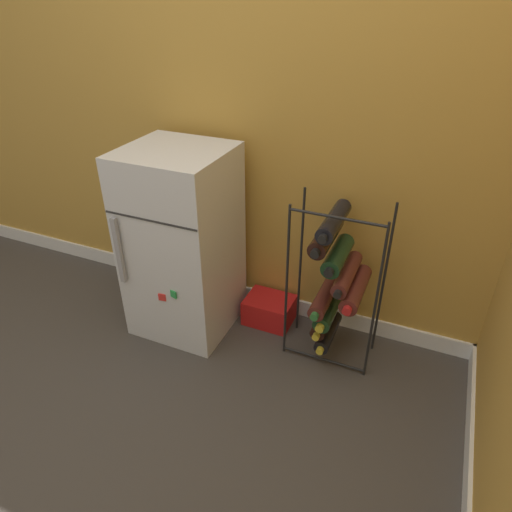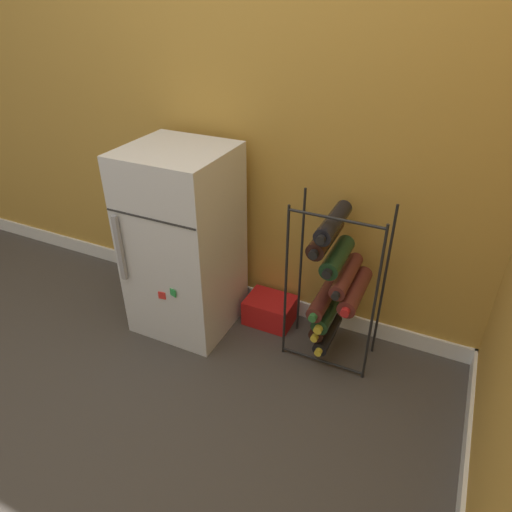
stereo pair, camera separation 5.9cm
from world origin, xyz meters
The scene contains 5 objects.
ground_plane centered at (0.00, 0.00, 0.00)m, with size 14.00×14.00×0.00m, color #423D38.
wall_back centered at (0.00, 0.73, 1.24)m, with size 6.84×0.07×2.50m.
mini_fridge centered at (-0.48, 0.42, 0.47)m, with size 0.46×0.48×0.93m.
wine_rack centered at (0.26, 0.48, 0.41)m, with size 0.40×0.33×0.78m.
soda_box centered at (-0.08, 0.58, 0.07)m, with size 0.25×0.19×0.14m.
Camera 1 is at (0.61, -1.19, 1.55)m, focal length 32.00 mm.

